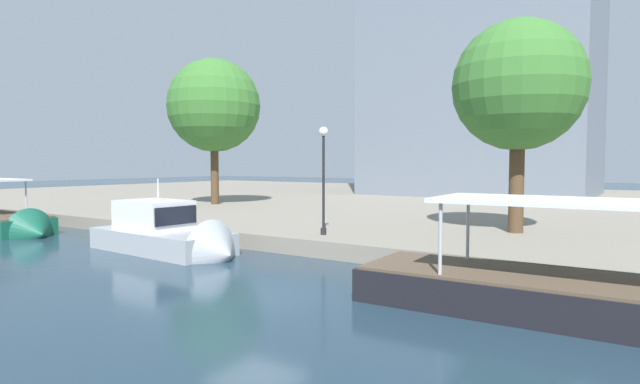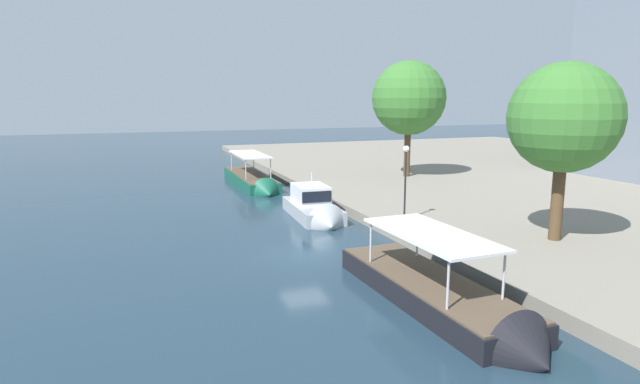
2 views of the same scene
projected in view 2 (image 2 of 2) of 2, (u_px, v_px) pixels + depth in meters
The scene contains 7 objects.
ground_plane at pixel (304, 256), 29.02m from camera, with size 220.00×220.00×0.00m, color #1E3342.
tour_boat_0 at pixel (253, 182), 51.72m from camera, with size 14.17×3.06×4.18m.
motor_yacht_1 at pixel (315, 210), 37.64m from camera, with size 8.27×3.31×4.33m.
tour_boat_2 at pixel (444, 301), 21.58m from camera, with size 12.31×3.50×4.25m.
lamp_post at pixel (406, 174), 33.62m from camera, with size 0.42×0.42×4.89m.
tree_0 at pixel (410, 97), 51.82m from camera, with size 7.33×7.33×11.50m.
tree_1 at pixel (566, 118), 28.28m from camera, with size 6.03×6.03×9.87m.
Camera 2 is at (26.44, -8.98, 8.71)m, focal length 29.32 mm.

